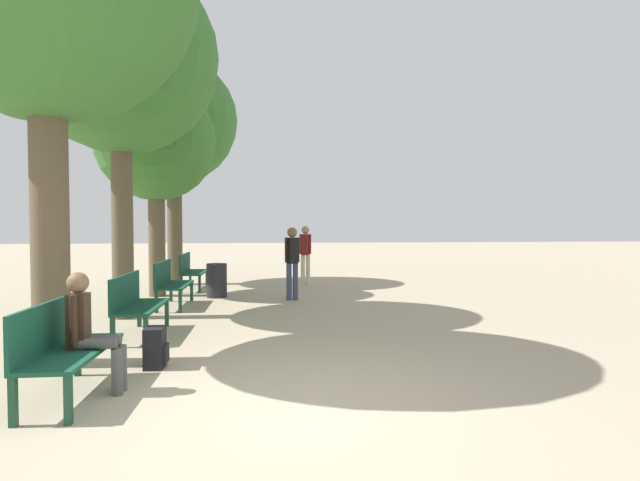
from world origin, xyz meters
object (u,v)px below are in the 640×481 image
Objects in this scene: bench_row_1 at (135,301)px; tree_row_3 at (174,121)px; pedestrian_mid at (305,251)px; trash_bin at (217,280)px; person_seated at (90,328)px; bench_row_3 at (190,269)px; tree_row_2 at (156,143)px; pedestrian_near at (292,258)px; bench_row_0 at (62,343)px; backpack at (155,348)px; bench_row_2 at (170,281)px; tree_row_1 at (120,58)px.

tree_row_3 reaches higher than bench_row_1.
pedestrian_mid reaches higher than trash_bin.
person_seated is 9.33m from pedestrian_mid.
pedestrian_mid is (2.83, 8.89, 0.28)m from person_seated.
person_seated reaches higher than trash_bin.
bench_row_1 and bench_row_3 have the same top height.
pedestrian_near is at bearing -16.69° from tree_row_2.
bench_row_1 is at bearing 90.00° from bench_row_0.
bench_row_0 is 0.29m from person_seated.
bench_row_3 is at bearing 60.81° from tree_row_2.
backpack is at bearing 62.85° from person_seated.
trash_bin is (0.82, 6.68, -0.15)m from bench_row_0.
bench_row_2 is (0.00, 5.41, 0.00)m from bench_row_0.
pedestrian_mid is (2.38, 8.02, 0.71)m from backpack.
bench_row_0 is 1.00× the size of bench_row_1.
backpack is at bearing -77.96° from tree_row_2.
tree_row_2 is at bearing 102.04° from backpack.
tree_row_2 is 0.79× the size of tree_row_3.
bench_row_1 is 4.26m from pedestrian_near.
pedestrian_mid is at bearing 73.47° from backpack.
tree_row_2 reaches higher than bench_row_0.
bench_row_0 is 0.92× the size of pedestrian_mid.
bench_row_0 is 1.23× the size of person_seated.
pedestrian_near is at bearing -38.46° from bench_row_3.
tree_row_2 is 7.60m from person_seated.
tree_row_1 is 1.01× the size of tree_row_3.
backpack is 8.40m from pedestrian_mid.
tree_row_2 reaches higher than bench_row_1.
bench_row_0 is at bearing -81.88° from tree_row_1.
bench_row_3 is at bearing -164.50° from pedestrian_mid.
pedestrian_near is at bearing -45.47° from tree_row_3.
tree_row_3 is at bearing 95.29° from person_seated.
bench_row_0 is 1.21m from backpack.
pedestrian_near is (3.17, 1.83, -3.76)m from tree_row_1.
pedestrian_near is (2.56, 3.37, 0.40)m from bench_row_1.
tree_row_3 is 5.17× the size of person_seated.
tree_row_1 is 5.05m from tree_row_3.
person_seated is 0.76× the size of pedestrian_near.
tree_row_3 is 8.12× the size of trash_bin.
bench_row_3 is 7.21m from backpack.
bench_row_3 is 3.21m from pedestrian_mid.
tree_row_1 reaches higher than backpack.
pedestrian_mid is at bearing -5.19° from tree_row_3.
pedestrian_mid is (3.68, 4.72, -3.76)m from tree_row_1.
tree_row_1 is 5.25m from pedestrian_near.
tree_row_1 is 8.23× the size of trash_bin.
bench_row_2 reaches higher than trash_bin.
tree_row_2 is at bearing 97.98° from bench_row_1.
bench_row_1 is at bearing -90.00° from bench_row_3.
pedestrian_mid reaches higher than bench_row_0.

